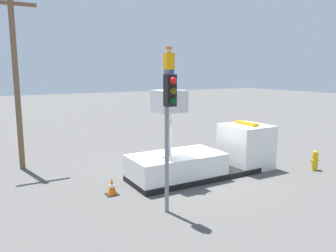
# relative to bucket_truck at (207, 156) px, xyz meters

# --- Properties ---
(ground_plane) EXTENTS (120.00, 120.00, 0.00)m
(ground_plane) POSITION_rel_bucket_truck_xyz_m (-0.67, 0.00, -0.86)
(ground_plane) COLOR #565451
(bucket_truck) EXTENTS (7.06, 2.22, 3.94)m
(bucket_truck) POSITION_rel_bucket_truck_xyz_m (0.00, 0.00, 0.00)
(bucket_truck) COLOR black
(bucket_truck) RESTS_ON ground
(worker) EXTENTS (0.40, 0.26, 1.75)m
(worker) POSITION_rel_bucket_truck_xyz_m (-2.02, 0.00, 3.95)
(worker) COLOR navy
(worker) RESTS_ON bucket_truck
(traffic_light_pole) EXTENTS (0.34, 0.57, 4.76)m
(traffic_light_pole) POSITION_rel_bucket_truck_xyz_m (-3.62, -2.77, 2.51)
(traffic_light_pole) COLOR gray
(traffic_light_pole) RESTS_ON ground
(fire_hydrant) EXTENTS (0.52, 0.28, 0.97)m
(fire_hydrant) POSITION_rel_bucket_truck_xyz_m (4.92, -2.04, -0.39)
(fire_hydrant) COLOR gold
(fire_hydrant) RESTS_ON ground
(traffic_cone_rear) EXTENTS (0.46, 0.46, 0.67)m
(traffic_cone_rear) POSITION_rel_bucket_truck_xyz_m (-4.69, -0.23, -0.55)
(traffic_cone_rear) COLOR black
(traffic_cone_rear) RESTS_ON ground
(utility_pole) EXTENTS (2.20, 0.26, 8.35)m
(utility_pole) POSITION_rel_bucket_truck_xyz_m (-7.28, 5.22, 3.63)
(utility_pole) COLOR brown
(utility_pole) RESTS_ON ground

